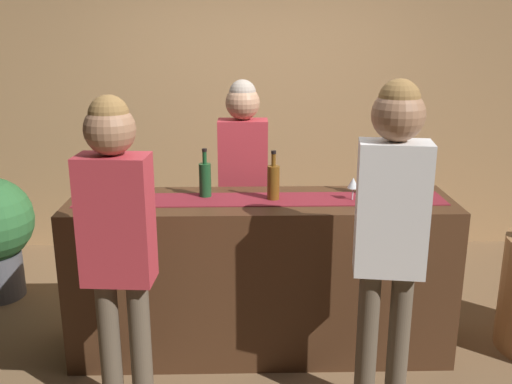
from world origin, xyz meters
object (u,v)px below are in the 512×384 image
at_px(wine_glass_near_customer, 406,184).
at_px(customer_sipping, 391,218).
at_px(wine_bottle_amber, 273,182).
at_px(wine_glass_mid_counter, 353,184).
at_px(wine_bottle_green, 205,179).
at_px(wine_bottle_clear, 375,178).
at_px(bartender, 243,172).
at_px(customer_browsing, 117,231).

bearing_deg(wine_glass_near_customer, customer_sipping, -111.33).
height_order(wine_glass_near_customer, customer_sipping, customer_sipping).
height_order(wine_bottle_amber, wine_glass_mid_counter, wine_bottle_amber).
bearing_deg(wine_bottle_amber, wine_bottle_green, 170.10).
distance_m(wine_bottle_amber, wine_bottle_clear, 0.63).
bearing_deg(wine_glass_near_customer, bartender, 147.13).
relative_size(wine_bottle_clear, customer_browsing, 0.18).
distance_m(wine_glass_near_customer, wine_glass_mid_counter, 0.31).
relative_size(wine_bottle_amber, wine_glass_near_customer, 2.10).
relative_size(wine_bottle_green, customer_browsing, 0.18).
bearing_deg(wine_bottle_green, bartender, 65.61).
distance_m(bartender, customer_sipping, 1.46).
xyz_separation_m(wine_bottle_clear, wine_glass_near_customer, (0.16, -0.12, -0.01)).
height_order(wine_bottle_clear, wine_bottle_green, same).
bearing_deg(customer_browsing, wine_bottle_clear, 32.95).
distance_m(wine_glass_mid_counter, bartender, 0.90).
xyz_separation_m(wine_glass_near_customer, bartender, (-0.97, 0.63, -0.08)).
xyz_separation_m(wine_bottle_clear, wine_bottle_green, (-1.04, -0.00, 0.00)).
distance_m(wine_bottle_green, customer_sipping, 1.22).
relative_size(wine_bottle_amber, customer_browsing, 0.18).
bearing_deg(wine_bottle_green, customer_browsing, -116.34).
distance_m(wine_glass_mid_counter, customer_sipping, 0.67).
relative_size(wine_glass_mid_counter, customer_browsing, 0.08).
bearing_deg(customer_sipping, wine_glass_mid_counter, 103.83).
distance_m(wine_glass_mid_counter, customer_browsing, 1.43).
xyz_separation_m(wine_bottle_green, wine_glass_near_customer, (1.20, -0.12, -0.01)).
xyz_separation_m(wine_bottle_amber, wine_glass_mid_counter, (0.47, -0.02, -0.01)).
height_order(wine_bottle_green, wine_glass_near_customer, wine_bottle_green).
bearing_deg(bartender, wine_glass_near_customer, 148.00).
xyz_separation_m(wine_bottle_green, customer_browsing, (-0.38, -0.77, -0.05)).
height_order(bartender, customer_sipping, customer_sipping).
distance_m(wine_bottle_clear, bartender, 0.96).
relative_size(bartender, customer_browsing, 0.97).
xyz_separation_m(wine_bottle_amber, wine_bottle_clear, (0.63, 0.08, 0.00)).
bearing_deg(customer_sipping, wine_bottle_green, 149.77).
distance_m(wine_bottle_amber, customer_sipping, 0.87).
height_order(wine_glass_near_customer, customer_browsing, customer_browsing).
distance_m(wine_bottle_clear, wine_glass_near_customer, 0.20).
distance_m(wine_bottle_green, wine_glass_near_customer, 1.21).
bearing_deg(wine_bottle_clear, wine_glass_mid_counter, -146.66).
bearing_deg(wine_bottle_clear, customer_browsing, -151.53).
distance_m(wine_glass_near_customer, customer_browsing, 1.71).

